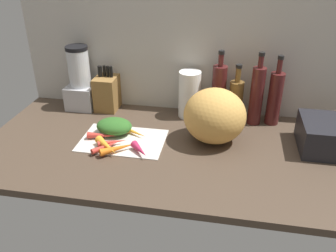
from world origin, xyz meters
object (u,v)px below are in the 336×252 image
(cutting_board, at_px, (123,140))
(carrot_4, at_px, (118,148))
(carrot_3, at_px, (136,133))
(blender_appliance, at_px, (81,82))
(carrot_1, at_px, (112,142))
(bottle_1, at_px, (236,100))
(carrot_5, at_px, (102,135))
(knife_block, at_px, (107,93))
(bottle_0, at_px, (219,92))
(carrot_0, at_px, (140,150))
(paper_towel_roll, at_px, (189,94))
(winter_squash, at_px, (215,116))
(carrot_2, at_px, (107,146))
(carrot_6, at_px, (107,146))
(bottle_2, at_px, (257,95))
(bottle_3, at_px, (275,98))

(cutting_board, bearing_deg, carrot_4, -83.14)
(carrot_3, distance_m, blender_appliance, 0.45)
(carrot_1, relative_size, bottle_1, 0.44)
(carrot_3, relative_size, carrot_5, 0.83)
(knife_block, distance_m, bottle_0, 0.56)
(carrot_0, distance_m, paper_towel_roll, 0.43)
(knife_block, relative_size, blender_appliance, 0.70)
(knife_block, bearing_deg, winter_squash, -22.47)
(carrot_1, relative_size, bottle_0, 0.37)
(blender_appliance, bearing_deg, carrot_4, -51.43)
(carrot_1, xyz_separation_m, knife_block, (-0.14, 0.36, 0.07))
(cutting_board, distance_m, bottle_0, 0.51)
(carrot_5, height_order, bottle_1, bottle_1)
(carrot_3, relative_size, paper_towel_roll, 0.46)
(winter_squash, bearing_deg, paper_towel_roll, 121.74)
(cutting_board, height_order, carrot_3, carrot_3)
(carrot_2, distance_m, carrot_6, 0.01)
(bottle_2, bearing_deg, blender_appliance, 178.49)
(carrot_5, relative_size, carrot_6, 0.86)
(carrot_4, xyz_separation_m, bottle_1, (0.46, 0.39, 0.08))
(carrot_3, bearing_deg, bottle_0, 36.02)
(bottle_1, xyz_separation_m, bottle_2, (0.09, -0.02, 0.04))
(cutting_board, xyz_separation_m, paper_towel_roll, (0.25, 0.29, 0.11))
(winter_squash, relative_size, bottle_0, 0.78)
(carrot_2, relative_size, paper_towel_roll, 0.62)
(carrot_3, relative_size, knife_block, 0.47)
(cutting_board, height_order, carrot_2, carrot_2)
(knife_block, bearing_deg, paper_towel_roll, -1.41)
(carrot_2, distance_m, carrot_4, 0.05)
(carrot_1, height_order, knife_block, knife_block)
(carrot_3, distance_m, paper_towel_roll, 0.33)
(carrot_0, bearing_deg, bottle_1, 46.19)
(carrot_6, bearing_deg, bottle_3, 28.40)
(carrot_5, height_order, bottle_3, bottle_3)
(carrot_3, distance_m, bottle_2, 0.58)
(blender_appliance, xyz_separation_m, paper_towel_roll, (0.56, -0.00, -0.02))
(carrot_1, height_order, bottle_1, bottle_1)
(carrot_6, distance_m, bottle_3, 0.79)
(cutting_board, relative_size, blender_appliance, 1.13)
(carrot_1, xyz_separation_m, carrot_2, (-0.01, -0.04, 0.00))
(carrot_0, relative_size, carrot_2, 0.75)
(bottle_0, distance_m, bottle_2, 0.18)
(bottle_0, bearing_deg, paper_towel_roll, -179.01)
(knife_block, bearing_deg, carrot_3, -49.63)
(carrot_1, distance_m, carrot_6, 0.03)
(carrot_2, xyz_separation_m, paper_towel_roll, (0.29, 0.39, 0.09))
(knife_block, distance_m, bottle_2, 0.74)
(carrot_3, distance_m, knife_block, 0.34)
(carrot_4, distance_m, knife_block, 0.45)
(carrot_4, distance_m, carrot_5, 0.14)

